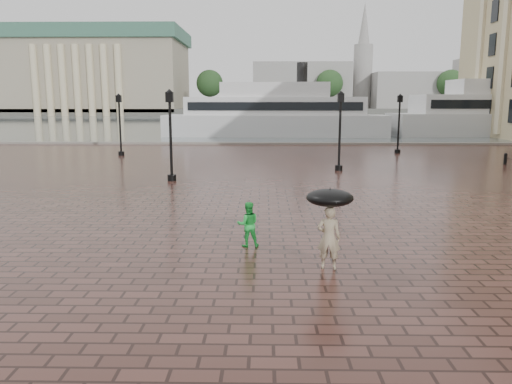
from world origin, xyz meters
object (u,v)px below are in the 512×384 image
at_px(child_pedestrian, 248,224).
at_px(ferry_near, 275,114).
at_px(adult_pedestrian, 329,238).
at_px(ferry_far, 506,113).
at_px(street_lamps, 262,127).

xyz_separation_m(child_pedestrian, ferry_near, (1.62, 45.25, 1.89)).
height_order(adult_pedestrian, ferry_far, ferry_far).
relative_size(adult_pedestrian, child_pedestrian, 1.23).
relative_size(ferry_near, ferry_far, 0.94).
height_order(child_pedestrian, ferry_near, ferry_near).
bearing_deg(child_pedestrian, ferry_far, -129.75).
distance_m(adult_pedestrian, child_pedestrian, 2.69).
relative_size(adult_pedestrian, ferry_far, 0.06).
relative_size(child_pedestrian, ferry_near, 0.05).
bearing_deg(child_pedestrian, adult_pedestrian, 129.02).
height_order(street_lamps, adult_pedestrian, street_lamps).
bearing_deg(street_lamps, ferry_near, 86.99).
bearing_deg(ferry_far, child_pedestrian, -125.91).
xyz_separation_m(street_lamps, ferry_near, (1.37, 26.13, 0.19)).
xyz_separation_m(adult_pedestrian, child_pedestrian, (-1.97, 1.83, -0.14)).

